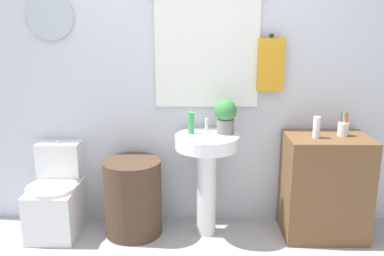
% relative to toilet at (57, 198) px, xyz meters
% --- Properties ---
extents(back_wall, '(4.40, 0.18, 2.60)m').
position_rel_toilet_xyz_m(back_wall, '(1.00, 0.27, 1.03)').
color(back_wall, silver).
rests_on(back_wall, ground_plane).
extents(toilet, '(0.38, 0.51, 0.71)m').
position_rel_toilet_xyz_m(toilet, '(0.00, 0.00, 0.00)').
color(toilet, white).
rests_on(toilet, ground_plane).
extents(laundry_hamper, '(0.45, 0.45, 0.60)m').
position_rel_toilet_xyz_m(laundry_hamper, '(0.61, -0.03, 0.03)').
color(laundry_hamper, '#4C3828').
rests_on(laundry_hamper, ground_plane).
extents(pedestal_sink, '(0.48, 0.48, 0.80)m').
position_rel_toilet_xyz_m(pedestal_sink, '(1.19, -0.03, 0.32)').
color(pedestal_sink, white).
rests_on(pedestal_sink, ground_plane).
extents(faucet, '(0.03, 0.03, 0.10)m').
position_rel_toilet_xyz_m(faucet, '(1.19, 0.09, 0.58)').
color(faucet, silver).
rests_on(faucet, pedestal_sink).
extents(wooden_cabinet, '(0.62, 0.44, 0.80)m').
position_rel_toilet_xyz_m(wooden_cabinet, '(2.09, -0.03, 0.13)').
color(wooden_cabinet, brown).
rests_on(wooden_cabinet, ground_plane).
extents(soap_bottle, '(0.05, 0.05, 0.17)m').
position_rel_toilet_xyz_m(soap_bottle, '(1.07, 0.02, 0.61)').
color(soap_bottle, green).
rests_on(soap_bottle, pedestal_sink).
extents(potted_plant, '(0.17, 0.17, 0.26)m').
position_rel_toilet_xyz_m(potted_plant, '(1.33, 0.03, 0.67)').
color(potted_plant, slate).
rests_on(potted_plant, pedestal_sink).
extents(lotion_bottle, '(0.05, 0.05, 0.16)m').
position_rel_toilet_xyz_m(lotion_bottle, '(1.99, -0.07, 0.61)').
color(lotion_bottle, white).
rests_on(lotion_bottle, wooden_cabinet).
extents(toothbrush_cup, '(0.08, 0.08, 0.19)m').
position_rel_toilet_xyz_m(toothbrush_cup, '(2.20, -0.01, 0.58)').
color(toothbrush_cup, silver).
rests_on(toothbrush_cup, wooden_cabinet).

